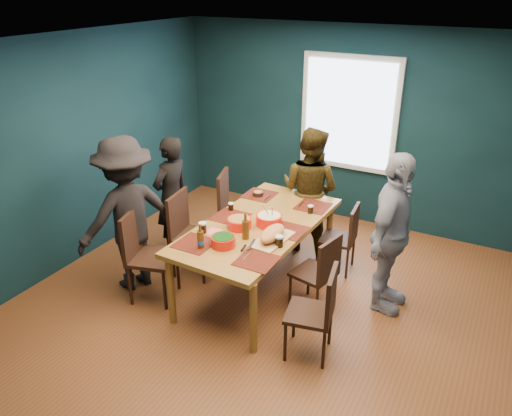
{
  "coord_description": "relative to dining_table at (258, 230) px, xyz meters",
  "views": [
    {
      "loc": [
        2.04,
        -3.98,
        3.23
      ],
      "look_at": [
        -0.23,
        0.24,
        1.0
      ],
      "focal_mm": 35.0,
      "sensor_mm": 36.0,
      "label": 1
    }
  ],
  "objects": [
    {
      "name": "room",
      "position": [
        0.21,
        0.01,
        0.64
      ],
      "size": [
        5.01,
        5.01,
        2.71
      ],
      "color": "brown",
      "rests_on": "ground"
    },
    {
      "name": "cola_glass_d",
      "position": [
        -0.44,
        0.15,
        0.13
      ],
      "size": [
        0.06,
        0.06,
        0.09
      ],
      "color": "black",
      "rests_on": "dining_table"
    },
    {
      "name": "cola_glass_c",
      "position": [
        0.39,
        0.52,
        0.13
      ],
      "size": [
        0.07,
        0.07,
        0.09
      ],
      "color": "black",
      "rests_on": "dining_table"
    },
    {
      "name": "beer_bottle_a",
      "position": [
        -0.25,
        -0.73,
        0.17
      ],
      "size": [
        0.07,
        0.07,
        0.26
      ],
      "color": "#492B0D",
      "rests_on": "dining_table"
    },
    {
      "name": "chair_right_near",
      "position": [
        1.01,
        -0.73,
        -0.2
      ],
      "size": [
        0.48,
        0.48,
        0.91
      ],
      "rotation": [
        0.0,
        0.0,
        0.2
      ],
      "color": "black",
      "rests_on": "floor"
    },
    {
      "name": "bowl_herbs",
      "position": [
        -0.08,
        -0.59,
        0.13
      ],
      "size": [
        0.24,
        0.24,
        0.11
      ],
      "color": "red",
      "rests_on": "dining_table"
    },
    {
      "name": "beer_bottle_b",
      "position": [
        0.04,
        -0.36,
        0.18
      ],
      "size": [
        0.07,
        0.07,
        0.28
      ],
      "color": "#492B0D",
      "rests_on": "dining_table"
    },
    {
      "name": "person_right",
      "position": [
        1.35,
        0.33,
        0.13
      ],
      "size": [
        0.47,
        1.03,
        1.73
      ],
      "primitive_type": "imported",
      "rotation": [
        0.0,
        0.0,
        1.52
      ],
      "color": "white",
      "rests_on": "floor"
    },
    {
      "name": "person_far_left",
      "position": [
        -1.33,
        0.22,
        0.03
      ],
      "size": [
        0.43,
        0.6,
        1.53
      ],
      "primitive_type": "imported",
      "rotation": [
        0.0,
        0.0,
        4.59
      ],
      "color": "black",
      "rests_on": "floor"
    },
    {
      "name": "small_bowl",
      "position": [
        -0.36,
        0.66,
        0.11
      ],
      "size": [
        0.13,
        0.13,
        0.05
      ],
      "color": "black",
      "rests_on": "dining_table"
    },
    {
      "name": "napkin_b",
      "position": [
        -0.32,
        -0.39,
        0.08
      ],
      "size": [
        0.17,
        0.17,
        0.0
      ],
      "primitive_type": "cube",
      "rotation": [
        0.0,
        0.0,
        0.16
      ],
      "color": "#E35F6A",
      "rests_on": "dining_table"
    },
    {
      "name": "chair_left_far",
      "position": [
        -0.78,
        0.73,
        -0.15
      ],
      "size": [
        0.57,
        0.57,
        1.0
      ],
      "rotation": [
        0.0,
        0.0,
        0.31
      ],
      "color": "black",
      "rests_on": "floor"
    },
    {
      "name": "person_near_left",
      "position": [
        -1.29,
        -0.61,
        0.15
      ],
      "size": [
        1.05,
        1.3,
        1.76
      ],
      "primitive_type": "imported",
      "rotation": [
        0.0,
        0.0,
        4.3
      ],
      "color": "black",
      "rests_on": "floor"
    },
    {
      "name": "napkin_c",
      "position": [
        0.3,
        -0.7,
        0.08
      ],
      "size": [
        0.13,
        0.13,
        0.0
      ],
      "primitive_type": "cube",
      "rotation": [
        0.0,
        0.0,
        0.03
      ],
      "color": "#E35F6A",
      "rests_on": "dining_table"
    },
    {
      "name": "chair_left_mid",
      "position": [
        -0.9,
        -0.08,
        -0.15
      ],
      "size": [
        0.5,
        0.5,
        0.99
      ],
      "rotation": [
        0.0,
        0.0,
        0.13
      ],
      "color": "black",
      "rests_on": "floor"
    },
    {
      "name": "napkin_a",
      "position": [
        0.4,
        0.03,
        0.08
      ],
      "size": [
        0.15,
        0.15,
        0.0
      ],
      "primitive_type": "cube",
      "rotation": [
        0.0,
        0.0,
        0.07
      ],
      "color": "#E35F6A",
      "rests_on": "dining_table"
    },
    {
      "name": "dining_table",
      "position": [
        0.0,
        0.0,
        0.0
      ],
      "size": [
        1.15,
        2.17,
        0.81
      ],
      "rotation": [
        0.0,
        0.0,
        -0.04
      ],
      "color": "#A97532",
      "rests_on": "floor"
    },
    {
      "name": "cola_glass_b",
      "position": [
        0.42,
        -0.34,
        0.14
      ],
      "size": [
        0.08,
        0.08,
        0.11
      ],
      "color": "black",
      "rests_on": "dining_table"
    },
    {
      "name": "bowl_salad",
      "position": [
        -0.14,
        -0.18,
        0.13
      ],
      "size": [
        0.26,
        0.26,
        0.11
      ],
      "color": "red",
      "rests_on": "dining_table"
    },
    {
      "name": "cola_glass_a",
      "position": [
        -0.41,
        -0.46,
        0.14
      ],
      "size": [
        0.08,
        0.08,
        0.12
      ],
      "color": "black",
      "rests_on": "dining_table"
    },
    {
      "name": "bowl_dumpling",
      "position": [
        0.11,
        0.03,
        0.14
      ],
      "size": [
        0.28,
        0.28,
        0.26
      ],
      "color": "red",
      "rests_on": "dining_table"
    },
    {
      "name": "chair_right_far",
      "position": [
        0.73,
        0.8,
        -0.24
      ],
      "size": [
        0.42,
        0.42,
        0.85
      ],
      "rotation": [
        0.0,
        0.0,
        0.1
      ],
      "color": "black",
      "rests_on": "floor"
    },
    {
      "name": "cutting_board",
      "position": [
        0.3,
        -0.27,
        0.14
      ],
      "size": [
        0.32,
        0.65,
        0.14
      ],
      "rotation": [
        0.0,
        0.0,
        -0.08
      ],
      "color": "tan",
      "rests_on": "dining_table"
    },
    {
      "name": "person_back",
      "position": [
        0.12,
        1.13,
        0.07
      ],
      "size": [
        0.85,
        0.71,
        1.61
      ],
      "primitive_type": "imported",
      "rotation": [
        0.0,
        0.0,
        3.01
      ],
      "color": "black",
      "rests_on": "floor"
    },
    {
      "name": "chair_left_near",
      "position": [
        -1.0,
        -0.73,
        -0.14
      ],
      "size": [
        0.57,
        0.57,
        1.02
      ],
      "rotation": [
        0.0,
        0.0,
        0.27
      ],
      "color": "black",
      "rests_on": "floor"
    },
    {
      "name": "chair_right_mid",
      "position": [
        0.77,
        -0.08,
        -0.22
      ],
      "size": [
        0.47,
        0.47,
        0.88
      ],
      "rotation": [
        0.0,
        0.0,
        -0.21
      ],
      "color": "black",
      "rests_on": "floor"
    }
  ]
}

